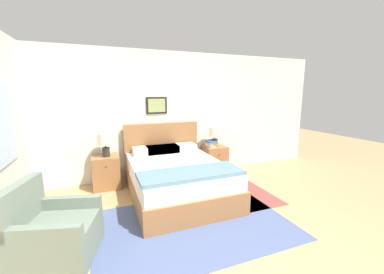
% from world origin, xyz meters
% --- Properties ---
extents(wall_back, '(7.37, 0.09, 2.60)m').
position_xyz_m(wall_back, '(-0.00, 3.20, 1.30)').
color(wall_back, silver).
rests_on(wall_back, ground_plane).
extents(area_rug_main, '(2.57, 1.75, 0.01)m').
position_xyz_m(area_rug_main, '(-0.22, 1.10, 0.00)').
color(area_rug_main, '#47567F').
rests_on(area_rug_main, ground_plane).
extents(area_rug_bedside, '(0.82, 1.34, 0.01)m').
position_xyz_m(area_rug_bedside, '(1.01, 1.75, 0.00)').
color(area_rug_bedside, brown).
rests_on(area_rug_bedside, ground_plane).
extents(bed, '(1.54, 2.09, 1.15)m').
position_xyz_m(bed, '(-0.14, 2.11, 0.33)').
color(bed, '#936038').
rests_on(bed, ground_plane).
extents(armchair, '(0.94, 0.91, 0.86)m').
position_xyz_m(armchair, '(-1.86, 1.05, 0.29)').
color(armchair, slate).
rests_on(armchair, ground_plane).
extents(nightstand_near_window, '(0.48, 0.48, 0.61)m').
position_xyz_m(nightstand_near_window, '(-1.27, 2.89, 0.30)').
color(nightstand_near_window, '#936038').
rests_on(nightstand_near_window, ground_plane).
extents(nightstand_by_door, '(0.48, 0.48, 0.61)m').
position_xyz_m(nightstand_by_door, '(0.99, 2.89, 0.30)').
color(nightstand_by_door, '#936038').
rests_on(nightstand_by_door, ground_plane).
extents(table_lamp_near_window, '(0.27, 0.27, 0.44)m').
position_xyz_m(table_lamp_near_window, '(-1.25, 2.87, 0.90)').
color(table_lamp_near_window, '#2D2823').
rests_on(table_lamp_near_window, nightstand_near_window).
extents(table_lamp_by_door, '(0.27, 0.27, 0.44)m').
position_xyz_m(table_lamp_by_door, '(0.98, 2.87, 0.90)').
color(table_lamp_by_door, '#2D2823').
rests_on(table_lamp_by_door, nightstand_by_door).
extents(book_thick_bottom, '(0.20, 0.24, 0.03)m').
position_xyz_m(book_thick_bottom, '(0.89, 2.85, 0.63)').
color(book_thick_bottom, beige).
rests_on(book_thick_bottom, nightstand_by_door).
extents(book_hardcover_middle, '(0.18, 0.23, 0.03)m').
position_xyz_m(book_hardcover_middle, '(0.89, 2.85, 0.66)').
color(book_hardcover_middle, silver).
rests_on(book_hardcover_middle, book_thick_bottom).
extents(book_novel_upper, '(0.18, 0.26, 0.02)m').
position_xyz_m(book_novel_upper, '(0.89, 2.85, 0.69)').
color(book_novel_upper, beige).
rests_on(book_novel_upper, book_hardcover_middle).
extents(book_slim_near_top, '(0.25, 0.30, 0.03)m').
position_xyz_m(book_slim_near_top, '(0.89, 2.85, 0.71)').
color(book_slim_near_top, '#4C7551').
rests_on(book_slim_near_top, book_novel_upper).
extents(book_paperback_top, '(0.22, 0.25, 0.03)m').
position_xyz_m(book_paperback_top, '(0.89, 2.85, 0.74)').
color(book_paperback_top, '#335693').
rests_on(book_paperback_top, book_slim_near_top).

